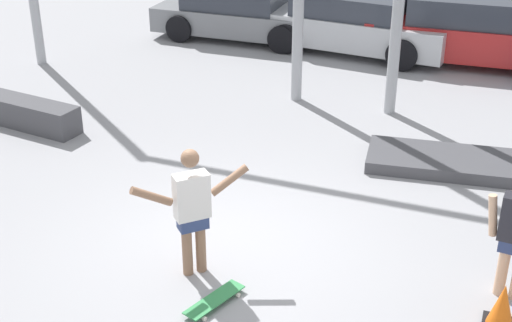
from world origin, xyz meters
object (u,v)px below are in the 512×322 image
parked_car_silver (355,22)px  traffic_cone (502,306)px  skateboard (214,300)px  manual_pad (481,165)px  grind_box (29,114)px  parked_car_grey (240,12)px  parked_car_red (474,31)px  skateboarder (192,207)px

parked_car_silver → traffic_cone: parked_car_silver is taller
parked_car_silver → traffic_cone: 9.73m
skateboard → manual_pad: bearing=-9.6°
grind_box → manual_pad: (7.40, 1.12, -0.15)m
grind_box → manual_pad: grind_box is taller
grind_box → manual_pad: 7.48m
grind_box → manual_pad: bearing=8.6°
grind_box → parked_car_grey: parked_car_grey is taller
grind_box → parked_car_grey: (1.27, 6.35, 0.39)m
grind_box → traffic_cone: 8.36m
parked_car_grey → parked_car_red: bearing=-0.6°
manual_pad → parked_car_grey: bearing=139.5°
parked_car_grey → traffic_cone: bearing=-54.6°
parked_car_silver → traffic_cone: (3.89, -8.91, -0.39)m
skateboard → traffic_cone: 3.06m
parked_car_grey → traffic_cone: 11.15m
parked_car_grey → parked_car_silver: (2.80, -0.00, 0.02)m
grind_box → parked_car_red: size_ratio=0.42×
skateboard → parked_car_red: bearing=9.2°
parked_car_silver → skateboarder: bearing=-81.8°
skateboard → manual_pad: manual_pad is taller
grind_box → parked_car_grey: size_ratio=0.47×
skateboarder → traffic_cone: skateboarder is taller
parked_car_grey → parked_car_red: (5.37, 0.08, 0.07)m
grind_box → parked_car_red: parked_car_red is taller
parked_car_grey → grind_box: bearing=-102.8°
skateboarder → grind_box: skateboarder is taller
grind_box → skateboard: bearing=-33.7°
skateboarder → parked_car_grey: size_ratio=0.39×
parked_car_red → parked_car_grey: bearing=177.1°
manual_pad → parked_car_grey: size_ratio=0.82×
skateboarder → parked_car_silver: size_ratio=0.36×
skateboarder → parked_car_red: size_ratio=0.35×
skateboard → parked_car_red: 9.92m
skateboarder → parked_car_silver: bearing=46.9°
grind_box → parked_car_red: (6.64, 6.43, 0.46)m
parked_car_grey → parked_car_red: parked_car_red is taller
skateboard → parked_car_silver: parked_car_silver is taller
skateboarder → manual_pad: 4.96m
parked_car_silver → grind_box: bearing=-117.4°
grind_box → parked_car_red: 9.25m
skateboard → parked_car_red: size_ratio=0.18×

